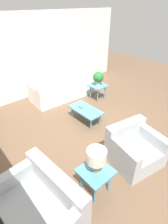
{
  "coord_description": "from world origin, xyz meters",
  "views": [
    {
      "loc": [
        -2.53,
        2.77,
        2.94
      ],
      "look_at": [
        0.27,
        0.3,
        0.55
      ],
      "focal_mm": 28.0,
      "sensor_mm": 36.0,
      "label": 1
    }
  ],
  "objects": [
    {
      "name": "table_lamp",
      "position": [
        -1.2,
        1.33,
        0.84
      ],
      "size": [
        0.33,
        0.33,
        0.47
      ],
      "color": "#997F4C",
      "rests_on": "side_table_lamp"
    },
    {
      "name": "sofa",
      "position": [
        2.15,
        -0.37,
        0.29
      ],
      "size": [
        1.07,
        2.21,
        0.77
      ],
      "rotation": [
        0.0,
        0.0,
        1.51
      ],
      "color": "white",
      "rests_on": "ground_plane"
    },
    {
      "name": "wall_right",
      "position": [
        3.06,
        0.0,
        1.35
      ],
      "size": [
        0.12,
        7.2,
        2.7
      ],
      "color": "white",
      "rests_on": "ground_plane"
    },
    {
      "name": "remote_control",
      "position": [
        0.7,
        0.05,
        0.4
      ],
      "size": [
        0.16,
        0.06,
        0.02
      ],
      "color": "#4C4C51",
      "rests_on": "coffee_table"
    },
    {
      "name": "loveseat",
      "position": [
        -1.0,
        2.28,
        0.3
      ],
      "size": [
        1.39,
        1.0,
        0.81
      ],
      "rotation": [
        0.0,
        0.0,
        3.21
      ],
      "color": "#A8ADB2",
      "rests_on": "ground_plane"
    },
    {
      "name": "armchair",
      "position": [
        -1.21,
        0.22,
        0.31
      ],
      "size": [
        1.08,
        1.11,
        0.81
      ],
      "rotation": [
        0.0,
        0.0,
        -1.77
      ],
      "color": "#A8ADB2",
      "rests_on": "ground_plane"
    },
    {
      "name": "coffee_table",
      "position": [
        0.55,
        -0.01,
        0.34
      ],
      "size": [
        0.98,
        0.51,
        0.39
      ],
      "color": "teal",
      "rests_on": "ground_plane"
    },
    {
      "name": "ground_plane",
      "position": [
        0.0,
        0.0,
        0.0
      ],
      "size": [
        14.0,
        14.0,
        0.0
      ],
      "primitive_type": "plane",
      "color": "brown"
    },
    {
      "name": "side_table_lamp",
      "position": [
        -1.2,
        1.33,
        0.44
      ],
      "size": [
        0.52,
        0.52,
        0.51
      ],
      "color": "teal",
      "rests_on": "ground_plane"
    },
    {
      "name": "potted_plant",
      "position": [
        1.28,
        -1.23,
        0.78
      ],
      "size": [
        0.36,
        0.36,
        0.46
      ],
      "color": "#B2ADA3",
      "rests_on": "side_table_plant"
    },
    {
      "name": "side_table_plant",
      "position": [
        1.28,
        -1.23,
        0.44
      ],
      "size": [
        0.52,
        0.52,
        0.51
      ],
      "color": "teal",
      "rests_on": "ground_plane"
    }
  ]
}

